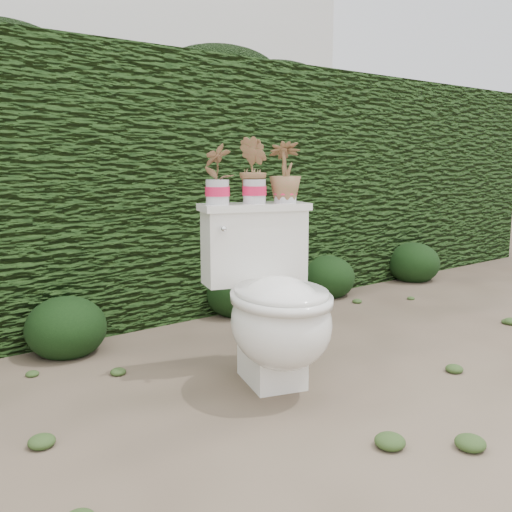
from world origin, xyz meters
TOP-DOWN VIEW (x-y plane):
  - ground at (0.00, 0.00)m, footprint 60.00×60.00m
  - hedge at (0.00, 1.60)m, footprint 8.00×1.00m
  - house_wall at (0.60, 6.00)m, footprint 8.00×3.50m
  - toilet at (-0.00, 0.02)m, footprint 0.64×0.78m
  - potted_plant_left at (-0.10, 0.30)m, footprint 0.14×0.10m
  - potted_plant_center at (0.07, 0.25)m, footprint 0.16×0.18m
  - potted_plant_right at (0.21, 0.20)m, footprint 0.20×0.20m
  - liriope_clump_2 at (-0.58, 0.98)m, footprint 0.40×0.40m
  - liriope_clump_3 at (0.56, 1.06)m, footprint 0.43×0.43m
  - liriope_clump_4 at (1.36, 1.06)m, footprint 0.40×0.40m
  - liriope_clump_5 at (2.31, 1.01)m, footprint 0.42×0.42m

SIDE VIEW (x-z plane):
  - ground at x=0.00m, z-range 0.00..0.00m
  - liriope_clump_4 at x=1.36m, z-range 0.00..0.32m
  - liriope_clump_2 at x=-0.58m, z-range 0.00..0.32m
  - liriope_clump_5 at x=2.31m, z-range 0.00..0.34m
  - liriope_clump_3 at x=0.56m, z-range 0.00..0.35m
  - toilet at x=0.00m, z-range -0.03..0.74m
  - hedge at x=0.00m, z-range 0.00..1.60m
  - potted_plant_left at x=-0.10m, z-range 0.78..1.03m
  - potted_plant_right at x=0.21m, z-range 0.78..1.04m
  - potted_plant_center at x=0.07m, z-range 0.78..1.06m
  - house_wall at x=0.60m, z-range 0.00..4.00m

